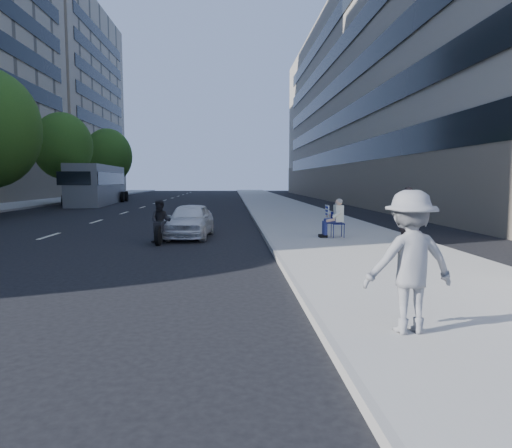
{
  "coord_description": "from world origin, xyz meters",
  "views": [
    {
      "loc": [
        0.24,
        -9.19,
        2.08
      ],
      "look_at": [
        0.8,
        0.79,
        1.11
      ],
      "focal_mm": 32.0,
      "sensor_mm": 36.0,
      "label": 1
    }
  ],
  "objects": [
    {
      "name": "far_bldg_north",
      "position": [
        -30.0,
        62.0,
        14.0
      ],
      "size": [
        22.0,
        28.0,
        28.0
      ],
      "primitive_type": "cube",
      "color": "tan",
      "rests_on": "ground"
    },
    {
      "name": "white_sedan_near",
      "position": [
        -1.24,
        7.39,
        0.62
      ],
      "size": [
        1.73,
        3.74,
        1.24
      ],
      "primitive_type": "imported",
      "rotation": [
        0.0,
        0.0,
        -0.07
      ],
      "color": "silver",
      "rests_on": "ground"
    },
    {
      "name": "near_building",
      "position": [
        17.0,
        32.0,
        10.0
      ],
      "size": [
        14.0,
        70.0,
        20.0
      ],
      "primitive_type": "cube",
      "color": "#9C9787",
      "rests_on": "ground"
    },
    {
      "name": "bus",
      "position": [
        -11.16,
        30.81,
        1.64
      ],
      "size": [
        3.33,
        12.19,
        3.3
      ],
      "rotation": [
        0.0,
        0.0,
        0.06
      ],
      "color": "slate",
      "rests_on": "ground"
    },
    {
      "name": "tree_far_e",
      "position": [
        -13.7,
        44.0,
        4.78
      ],
      "size": [
        5.4,
        5.4,
        7.89
      ],
      "color": "#382616",
      "rests_on": "ground"
    },
    {
      "name": "motorcycle",
      "position": [
        -2.07,
        5.97,
        0.64
      ],
      "size": [
        0.73,
        2.05,
        1.42
      ],
      "rotation": [
        0.0,
        0.0,
        -0.07
      ],
      "color": "black",
      "rests_on": "ground"
    },
    {
      "name": "ground",
      "position": [
        0.0,
        0.0,
        0.0
      ],
      "size": [
        160.0,
        160.0,
        0.0
      ],
      "primitive_type": "plane",
      "color": "black",
      "rests_on": "ground"
    },
    {
      "name": "seated_protester",
      "position": [
        3.73,
        5.94,
        0.87
      ],
      "size": [
        0.83,
        1.12,
        1.31
      ],
      "color": "#131754",
      "rests_on": "near_sidewalk"
    },
    {
      "name": "near_sidewalk",
      "position": [
        4.0,
        20.0,
        0.07
      ],
      "size": [
        5.0,
        120.0,
        0.15
      ],
      "primitive_type": "cube",
      "color": "#A9A79E",
      "rests_on": "ground"
    },
    {
      "name": "tree_far_d",
      "position": [
        -13.7,
        30.0,
        4.89
      ],
      "size": [
        4.8,
        4.8,
        7.65
      ],
      "color": "#382616",
      "rests_on": "ground"
    },
    {
      "name": "jogger",
      "position": [
        2.49,
        -3.64,
        1.05
      ],
      "size": [
        1.22,
        0.77,
        1.81
      ],
      "primitive_type": "imported",
      "rotation": [
        0.0,
        0.0,
        3.23
      ],
      "color": "gray",
      "rests_on": "near_sidewalk"
    },
    {
      "name": "pedestrian_woman",
      "position": [
        5.8,
        4.83,
        1.01
      ],
      "size": [
        0.75,
        0.7,
        1.72
      ],
      "primitive_type": "imported",
      "rotation": [
        0.0,
        0.0,
        2.51
      ],
      "color": "black",
      "rests_on": "near_sidewalk"
    }
  ]
}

